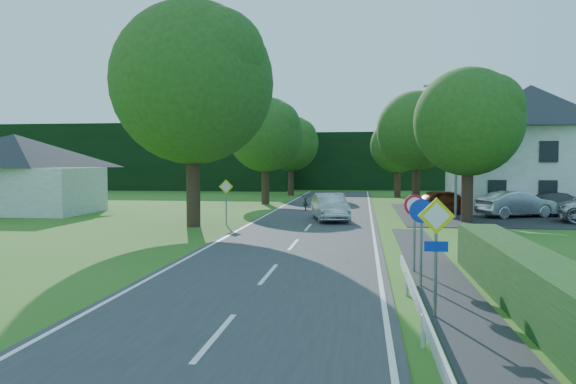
# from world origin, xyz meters

# --- Properties ---
(road) EXTENTS (7.00, 80.00, 0.04)m
(road) POSITION_xyz_m (0.00, 20.00, 0.02)
(road) COLOR #323234
(road) RESTS_ON ground
(parking_pad) EXTENTS (14.00, 16.00, 0.04)m
(parking_pad) POSITION_xyz_m (12.00, 33.00, 0.02)
(parking_pad) COLOR #27272A
(parking_pad) RESTS_ON ground
(line_edge_left) EXTENTS (0.12, 80.00, 0.01)m
(line_edge_left) POSITION_xyz_m (-3.25, 20.00, 0.04)
(line_edge_left) COLOR white
(line_edge_left) RESTS_ON road
(line_edge_right) EXTENTS (0.12, 80.00, 0.01)m
(line_edge_right) POSITION_xyz_m (3.25, 20.00, 0.04)
(line_edge_right) COLOR white
(line_edge_right) RESTS_ON road
(line_centre) EXTENTS (0.12, 80.00, 0.01)m
(line_centre) POSITION_xyz_m (0.00, 20.00, 0.04)
(line_centre) COLOR white
(line_centre) RESTS_ON road
(tree_main) EXTENTS (9.40, 9.40, 11.64)m
(tree_main) POSITION_xyz_m (-6.00, 24.00, 5.82)
(tree_main) COLOR #254915
(tree_main) RESTS_ON ground
(tree_left_far) EXTENTS (7.00, 7.00, 8.58)m
(tree_left_far) POSITION_xyz_m (-5.00, 40.00, 4.29)
(tree_left_far) COLOR #254915
(tree_left_far) RESTS_ON ground
(tree_right_far) EXTENTS (7.40, 7.40, 9.09)m
(tree_right_far) POSITION_xyz_m (7.00, 42.00, 4.54)
(tree_right_far) COLOR #254915
(tree_right_far) RESTS_ON ground
(tree_left_back) EXTENTS (6.60, 6.60, 8.07)m
(tree_left_back) POSITION_xyz_m (-4.50, 52.00, 4.04)
(tree_left_back) COLOR #254915
(tree_left_back) RESTS_ON ground
(tree_right_back) EXTENTS (6.20, 6.20, 7.56)m
(tree_right_back) POSITION_xyz_m (6.00, 50.00, 3.78)
(tree_right_back) COLOR #254915
(tree_right_back) RESTS_ON ground
(tree_right_mid) EXTENTS (7.00, 7.00, 8.58)m
(tree_right_mid) POSITION_xyz_m (8.50, 28.00, 4.29)
(tree_right_mid) COLOR #254915
(tree_right_mid) RESTS_ON ground
(treeline_left) EXTENTS (44.00, 6.00, 8.00)m
(treeline_left) POSITION_xyz_m (-28.00, 62.00, 4.00)
(treeline_left) COLOR black
(treeline_left) RESTS_ON ground
(treeline_right) EXTENTS (30.00, 5.00, 7.00)m
(treeline_right) POSITION_xyz_m (8.00, 66.00, 3.50)
(treeline_right) COLOR black
(treeline_right) RESTS_ON ground
(bungalow_left) EXTENTS (11.00, 6.50, 5.20)m
(bungalow_left) POSITION_xyz_m (-20.00, 30.00, 2.71)
(bungalow_left) COLOR #B0B1AD
(bungalow_left) RESTS_ON ground
(house_white) EXTENTS (10.60, 8.40, 8.60)m
(house_white) POSITION_xyz_m (14.00, 36.00, 4.41)
(house_white) COLOR silver
(house_white) RESTS_ON ground
(streetlight) EXTENTS (2.03, 0.18, 8.00)m
(streetlight) POSITION_xyz_m (8.06, 30.00, 4.46)
(streetlight) COLOR slate
(streetlight) RESTS_ON ground
(sign_priority_right) EXTENTS (0.78, 0.09, 2.59)m
(sign_priority_right) POSITION_xyz_m (4.30, 7.98, 1.80)
(sign_priority_right) COLOR slate
(sign_priority_right) RESTS_ON ground
(sign_roundabout) EXTENTS (0.64, 0.08, 2.37)m
(sign_roundabout) POSITION_xyz_m (4.30, 10.98, 1.67)
(sign_roundabout) COLOR slate
(sign_roundabout) RESTS_ON ground
(sign_speed_limit) EXTENTS (0.64, 0.11, 2.37)m
(sign_speed_limit) POSITION_xyz_m (4.30, 12.97, 1.77)
(sign_speed_limit) COLOR slate
(sign_speed_limit) RESTS_ON ground
(sign_priority_left) EXTENTS (0.78, 0.09, 2.44)m
(sign_priority_left) POSITION_xyz_m (-4.50, 24.98, 1.72)
(sign_priority_left) COLOR slate
(sign_priority_left) RESTS_ON ground
(moving_car) EXTENTS (2.56, 4.90, 1.54)m
(moving_car) POSITION_xyz_m (0.89, 27.57, 0.81)
(moving_car) COLOR silver
(moving_car) RESTS_ON road
(motorcycle) EXTENTS (0.91, 2.04, 1.04)m
(motorcycle) POSITION_xyz_m (-1.20, 34.51, 0.56)
(motorcycle) COLOR black
(motorcycle) RESTS_ON road
(parked_car_red) EXTENTS (4.89, 3.21, 1.55)m
(parked_car_red) POSITION_xyz_m (8.13, 33.00, 0.81)
(parked_car_red) COLOR #61210A
(parked_car_red) RESTS_ON parking_pad
(parked_car_silver_a) EXTENTS (5.06, 3.42, 1.58)m
(parked_car_silver_a) POSITION_xyz_m (11.99, 31.13, 0.83)
(parked_car_silver_a) COLOR silver
(parked_car_silver_a) RESTS_ON parking_pad
(parked_car_grey) EXTENTS (5.46, 3.81, 1.47)m
(parked_car_grey) POSITION_xyz_m (14.87, 32.00, 0.77)
(parked_car_grey) COLOR #4E4E53
(parked_car_grey) RESTS_ON parking_pad
(parasol) EXTENTS (2.81, 2.85, 2.16)m
(parasol) POSITION_xyz_m (11.15, 33.91, 1.12)
(parasol) COLOR red
(parasol) RESTS_ON parking_pad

